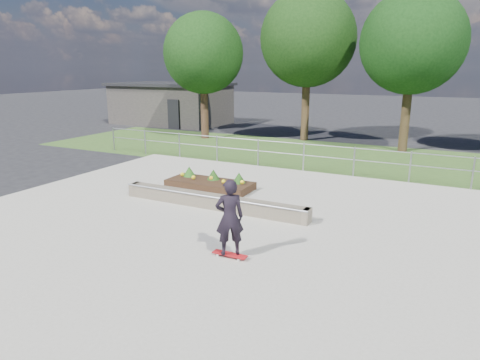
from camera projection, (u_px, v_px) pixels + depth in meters
name	position (u px, v px, depth m)	size (l,w,h in m)	color
ground	(206.00, 235.00, 10.78)	(120.00, 120.00, 0.00)	black
grass_verge	(327.00, 156.00, 20.26)	(30.00, 8.00, 0.02)	#314E1F
concrete_slab	(206.00, 234.00, 10.78)	(15.00, 15.00, 0.06)	#9E9A8C
fence	(304.00, 153.00, 17.05)	(20.06, 0.06, 1.20)	gray
building	(171.00, 103.00, 32.05)	(8.40, 5.40, 3.00)	#302D2B
tree_far_left	(203.00, 54.00, 24.26)	(4.55, 4.55, 7.15)	#351F15
tree_mid_left	(308.00, 39.00, 23.38)	(5.25, 5.25, 8.25)	#352415
tree_mid_right	(413.00, 43.00, 20.20)	(4.90, 4.90, 7.70)	#302213
grind_ledge	(212.00, 201.00, 12.61)	(6.00, 0.44, 0.43)	brown
planter_bed	(210.00, 183.00, 14.74)	(3.00, 1.20, 0.61)	black
skateboarder	(230.00, 218.00, 9.12)	(0.80, 0.69, 1.77)	silver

